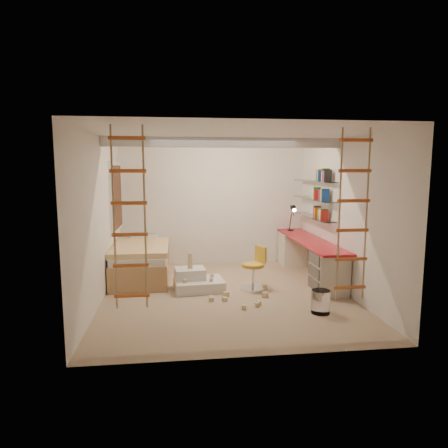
{
  "coord_description": "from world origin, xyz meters",
  "views": [
    {
      "loc": [
        -0.83,
        -6.4,
        2.09
      ],
      "look_at": [
        0.0,
        0.3,
        1.15
      ],
      "focal_mm": 32.0,
      "sensor_mm": 36.0,
      "label": 1
    }
  ],
  "objects": [
    {
      "name": "toy_blocks",
      "position": [
        -0.08,
        -0.07,
        0.17
      ],
      "size": [
        1.45,
        1.24,
        0.64
      ],
      "color": "#CCB284",
      "rests_on": "floor"
    },
    {
      "name": "swivel_chair",
      "position": [
        0.51,
        0.22,
        0.28
      ],
      "size": [
        0.59,
        0.59,
        0.75
      ],
      "color": "gold",
      "rests_on": "floor"
    },
    {
      "name": "ceiling_beam",
      "position": [
        0.0,
        0.3,
        2.52
      ],
      "size": [
        4.0,
        0.18,
        0.16
      ],
      "primitive_type": "cube",
      "color": "white",
      "rests_on": "ceiling"
    },
    {
      "name": "rope_ladder_left",
      "position": [
        -1.35,
        -1.75,
        1.52
      ],
      "size": [
        0.41,
        0.04,
        2.13
      ],
      "primitive_type": null,
      "color": "orange",
      "rests_on": "ceiling"
    },
    {
      "name": "waste_bin",
      "position": [
        1.25,
        -1.03,
        0.17
      ],
      "size": [
        0.27,
        0.27,
        0.34
      ],
      "primitive_type": "cylinder",
      "color": "white",
      "rests_on": "floor"
    },
    {
      "name": "bed",
      "position": [
        -1.48,
        1.23,
        0.33
      ],
      "size": [
        1.02,
        2.0,
        0.69
      ],
      "color": "#AD7F51",
      "rests_on": "floor"
    },
    {
      "name": "window_blind",
      "position": [
        -1.93,
        1.5,
        1.55
      ],
      "size": [
        0.02,
        1.0,
        1.2
      ],
      "primitive_type": "cube",
      "color": "#4C2D1E",
      "rests_on": "window_frame"
    },
    {
      "name": "rope_ladder_right",
      "position": [
        1.35,
        -1.75,
        1.52
      ],
      "size": [
        0.41,
        0.04,
        2.13
      ],
      "primitive_type": null,
      "color": "#BD4620",
      "rests_on": "ceiling"
    },
    {
      "name": "desk",
      "position": [
        1.72,
        0.86,
        0.4
      ],
      "size": [
        0.56,
        2.8,
        0.75
      ],
      "color": "red",
      "rests_on": "floor"
    },
    {
      "name": "play_platform",
      "position": [
        -0.48,
        0.33,
        0.14
      ],
      "size": [
        0.89,
        0.72,
        0.37
      ],
      "color": "silver",
      "rests_on": "floor"
    },
    {
      "name": "window_frame",
      "position": [
        -1.97,
        1.5,
        1.55
      ],
      "size": [
        0.06,
        1.15,
        1.35
      ],
      "primitive_type": "cube",
      "color": "white",
      "rests_on": "wall_left"
    },
    {
      "name": "task_lamp",
      "position": [
        1.67,
        1.82,
        1.14
      ],
      "size": [
        0.14,
        0.36,
        0.57
      ],
      "color": "black",
      "rests_on": "desk"
    },
    {
      "name": "shelves",
      "position": [
        1.87,
        1.13,
        1.5
      ],
      "size": [
        0.25,
        1.8,
        0.71
      ],
      "color": "white",
      "rests_on": "wall_right"
    },
    {
      "name": "books",
      "position": [
        1.87,
        1.13,
        1.63
      ],
      "size": [
        0.14,
        0.64,
        0.92
      ],
      "color": "red",
      "rests_on": "shelves"
    },
    {
      "name": "floor",
      "position": [
        0.0,
        0.0,
        0.0
      ],
      "size": [
        4.5,
        4.5,
        0.0
      ],
      "primitive_type": "plane",
      "color": "tan",
      "rests_on": "ground"
    }
  ]
}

